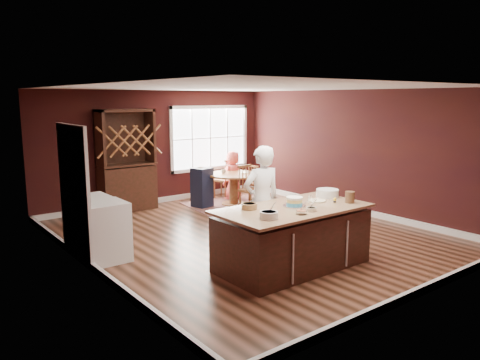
% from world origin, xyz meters
% --- Properties ---
extents(room_shell, '(7.00, 7.00, 7.00)m').
position_xyz_m(room_shell, '(0.00, 0.00, 1.35)').
color(room_shell, brown).
rests_on(room_shell, ground).
extents(window, '(2.36, 0.10, 1.66)m').
position_xyz_m(window, '(1.50, 3.47, 1.50)').
color(window, white).
rests_on(window, room_shell).
extents(doorway, '(0.08, 1.26, 2.13)m').
position_xyz_m(doorway, '(-2.97, 0.60, 1.02)').
color(doorway, white).
rests_on(doorway, room_shell).
extents(kitchen_island, '(2.32, 1.22, 0.92)m').
position_xyz_m(kitchen_island, '(-0.52, -1.69, 0.44)').
color(kitchen_island, black).
rests_on(kitchen_island, ground).
extents(dining_table, '(1.24, 1.24, 0.75)m').
position_xyz_m(dining_table, '(1.30, 2.19, 0.53)').
color(dining_table, brown).
rests_on(dining_table, ground).
extents(baker, '(0.71, 0.52, 1.78)m').
position_xyz_m(baker, '(-0.52, -0.98, 0.89)').
color(baker, white).
rests_on(baker, ground).
extents(layer_cake, '(0.35, 0.35, 0.14)m').
position_xyz_m(layer_cake, '(-0.45, -1.65, 0.99)').
color(layer_cake, white).
rests_on(layer_cake, kitchen_island).
extents(bowl_blue, '(0.25, 0.25, 0.10)m').
position_xyz_m(bowl_blue, '(-1.23, -1.97, 0.97)').
color(bowl_blue, silver).
rests_on(bowl_blue, kitchen_island).
extents(bowl_yellow, '(0.23, 0.23, 0.09)m').
position_xyz_m(bowl_yellow, '(-1.10, -1.39, 0.96)').
color(bowl_yellow, olive).
rests_on(bowl_yellow, kitchen_island).
extents(bowl_pink, '(0.16, 0.16, 0.06)m').
position_xyz_m(bowl_pink, '(-0.72, -2.07, 0.95)').
color(bowl_pink, silver).
rests_on(bowl_pink, kitchen_island).
extents(bowl_olive, '(0.15, 0.15, 0.05)m').
position_xyz_m(bowl_olive, '(-0.48, -2.03, 0.95)').
color(bowl_olive, white).
rests_on(bowl_olive, kitchen_island).
extents(drinking_glass, '(0.07, 0.07, 0.13)m').
position_xyz_m(drinking_glass, '(-0.15, -1.69, 0.99)').
color(drinking_glass, white).
rests_on(drinking_glass, kitchen_island).
extents(dinner_plate, '(0.28, 0.28, 0.02)m').
position_xyz_m(dinner_plate, '(0.06, -1.63, 0.93)').
color(dinner_plate, '#FFFBA8').
rests_on(dinner_plate, kitchen_island).
extents(white_tub, '(0.36, 0.36, 0.13)m').
position_xyz_m(white_tub, '(0.46, -1.49, 0.98)').
color(white_tub, silver).
rests_on(white_tub, kitchen_island).
extents(stoneware_crock, '(0.15, 0.15, 0.18)m').
position_xyz_m(stoneware_crock, '(0.40, -2.01, 1.01)').
color(stoneware_crock, brown).
rests_on(stoneware_crock, kitchen_island).
extents(toy_figurine, '(0.05, 0.05, 0.08)m').
position_xyz_m(toy_figurine, '(0.21, -1.87, 0.96)').
color(toy_figurine, yellow).
rests_on(toy_figurine, kitchen_island).
extents(rug, '(2.28, 1.86, 0.01)m').
position_xyz_m(rug, '(1.30, 2.19, 0.01)').
color(rug, brown).
rests_on(rug, ground).
extents(chair_east, '(0.40, 0.42, 0.92)m').
position_xyz_m(chair_east, '(2.03, 2.18, 0.46)').
color(chair_east, brown).
rests_on(chair_east, ground).
extents(chair_south, '(0.49, 0.48, 1.04)m').
position_xyz_m(chair_south, '(1.23, 1.47, 0.52)').
color(chair_south, '#9D6C3B').
rests_on(chair_south, ground).
extents(chair_north, '(0.54, 0.53, 1.01)m').
position_xyz_m(chair_north, '(1.59, 3.02, 0.50)').
color(chair_north, '#905C34').
rests_on(chair_north, ground).
extents(seated_woman, '(0.68, 0.54, 1.22)m').
position_xyz_m(seated_woman, '(1.65, 2.68, 0.61)').
color(seated_woman, '#F1554C').
rests_on(seated_woman, ground).
extents(high_chair, '(0.47, 0.47, 0.96)m').
position_xyz_m(high_chair, '(0.58, 2.45, 0.48)').
color(high_chair, black).
rests_on(high_chair, ground).
extents(toddler, '(0.18, 0.14, 0.26)m').
position_xyz_m(toddler, '(0.55, 2.54, 0.81)').
color(toddler, '#8CA5BF').
rests_on(toddler, high_chair).
extents(table_plate, '(0.22, 0.22, 0.02)m').
position_xyz_m(table_plate, '(1.58, 2.09, 0.76)').
color(table_plate, beige).
rests_on(table_plate, dining_table).
extents(table_cup, '(0.13, 0.13, 0.09)m').
position_xyz_m(table_cup, '(1.15, 2.39, 0.79)').
color(table_cup, beige).
rests_on(table_cup, dining_table).
extents(hutch, '(1.24, 0.52, 2.28)m').
position_xyz_m(hutch, '(-0.93, 3.22, 1.14)').
color(hutch, '#3C2115').
rests_on(hutch, ground).
extents(washer, '(0.64, 0.62, 0.93)m').
position_xyz_m(washer, '(-2.64, 0.28, 0.47)').
color(washer, silver).
rests_on(washer, ground).
extents(dryer, '(0.64, 0.62, 0.92)m').
position_xyz_m(dryer, '(-2.64, 0.92, 0.46)').
color(dryer, white).
rests_on(dryer, ground).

